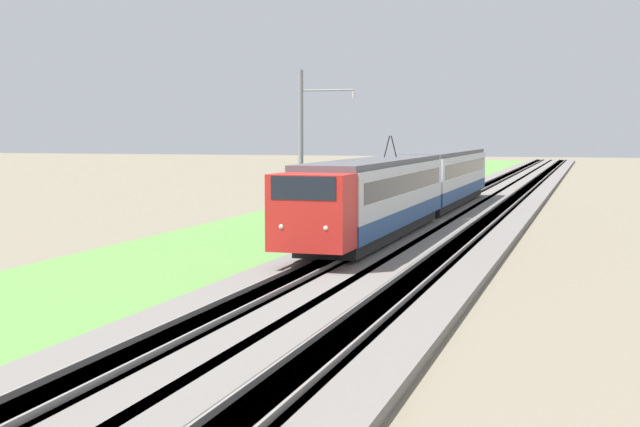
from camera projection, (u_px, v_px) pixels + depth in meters
name	position (u px, v px, depth m)	size (l,w,h in m)	color
ballast_main	(421.00, 220.00, 52.49)	(240.00, 4.40, 0.30)	slate
ballast_adjacent	(489.00, 222.00, 51.31)	(240.00, 4.40, 0.30)	slate
track_main	(421.00, 219.00, 52.49)	(240.00, 1.57, 0.45)	#4C4238
track_adjacent	(489.00, 221.00, 51.31)	(240.00, 1.57, 0.45)	#4C4238
grass_verge	(332.00, 218.00, 54.11)	(240.00, 11.78, 0.12)	#5B8E42
passenger_train	(417.00, 183.00, 50.97)	(41.10, 3.02, 5.11)	red
catenary_mast_mid	(302.00, 158.00, 39.26)	(0.22, 2.56, 7.99)	slate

